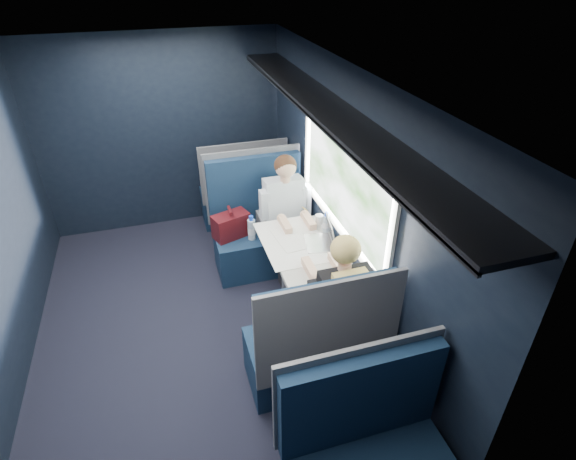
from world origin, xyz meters
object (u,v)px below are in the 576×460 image
object	(u,v)px
seat_row_front	(243,194)
laptop	(324,237)
seat_bay_far	(315,348)
bottle_small	(326,223)
seat_bay_near	(259,231)
seat_row_back	(366,459)
table	(302,254)
cup	(319,220)
man	(287,211)
woman	(339,297)

from	to	relation	value
seat_row_front	laptop	xyz separation A→B (m)	(0.40, -1.78, 0.40)
seat_bay_far	bottle_small	distance (m)	1.24
seat_bay_near	seat_row_back	bearing A→B (deg)	-89.62
seat_row_front	bottle_small	size ratio (longest dim) A/B	5.59
seat_bay_far	laptop	xyz separation A→B (m)	(0.40, 0.89, 0.39)
table	bottle_small	xyz separation A→B (m)	(0.30, 0.19, 0.17)
cup	bottle_small	bearing A→B (deg)	-84.05
seat_row_back	man	xyz separation A→B (m)	(0.25, 2.50, 0.31)
seat_bay_near	bottle_small	bearing A→B (deg)	-53.72
woman	bottle_small	bearing A→B (deg)	75.67
seat_bay_near	bottle_small	size ratio (longest dim) A/B	6.07
seat_bay_near	seat_row_front	distance (m)	0.93
seat_bay_far	seat_row_front	size ratio (longest dim) A/B	1.09
seat_bay_near	seat_bay_far	size ratio (longest dim) A/B	1.00
table	cup	xyz separation A→B (m)	(0.28, 0.33, 0.13)
table	cup	bearing A→B (deg)	49.77
seat_row_back	laptop	bearing A→B (deg)	77.60
table	man	size ratio (longest dim) A/B	0.76
woman	bottle_small	xyz separation A→B (m)	(0.23, 0.90, 0.10)
seat_row_front	seat_row_back	distance (m)	3.59
seat_row_back	table	bearing A→B (deg)	84.20
seat_row_back	man	size ratio (longest dim) A/B	0.88
seat_row_front	cup	world-z (taller)	seat_row_front
woman	cup	size ratio (longest dim) A/B	13.34
table	cup	distance (m)	0.46
seat_bay_far	laptop	world-z (taller)	seat_bay_far
table	seat_row_back	xyz separation A→B (m)	(-0.18, -1.80, -0.25)
seat_bay_near	man	xyz separation A→B (m)	(0.27, -0.17, 0.29)
man	seat_bay_far	bearing A→B (deg)	-99.03
seat_bay_near	seat_row_front	world-z (taller)	seat_bay_near
seat_row_front	seat_row_back	bearing A→B (deg)	-90.00
seat_row_back	cup	world-z (taller)	seat_row_back
cup	table	bearing A→B (deg)	-130.23
laptop	seat_bay_far	bearing A→B (deg)	-114.14
laptop	seat_row_front	bearing A→B (deg)	102.56
seat_bay_near	laptop	size ratio (longest dim) A/B	3.56
table	woman	world-z (taller)	woman
man	woman	size ratio (longest dim) A/B	1.00
table	seat_row_front	bearing A→B (deg)	95.80
seat_bay_near	woman	world-z (taller)	woman
table	seat_bay_near	world-z (taller)	seat_bay_near
seat_bay_far	woman	bearing A→B (deg)	33.82
seat_row_front	laptop	bearing A→B (deg)	-77.44
table	seat_row_front	distance (m)	1.82
seat_row_back	woman	distance (m)	1.16
seat_row_front	bottle_small	world-z (taller)	seat_row_front
seat_row_back	cup	distance (m)	2.21
man	woman	bearing A→B (deg)	-90.00
seat_row_front	seat_bay_far	bearing A→B (deg)	-90.00
seat_bay_near	seat_row_front	xyz separation A→B (m)	(0.02, 0.93, -0.01)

